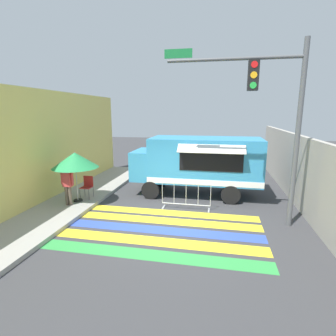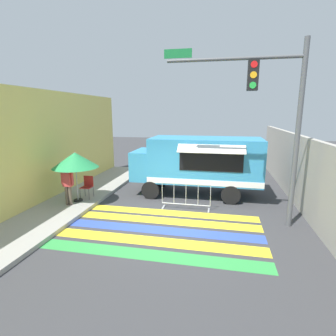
% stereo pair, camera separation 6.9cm
% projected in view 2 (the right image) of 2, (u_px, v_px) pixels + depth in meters
% --- Properties ---
extents(ground_plane, '(60.00, 60.00, 0.00)m').
position_uv_depth(ground_plane, '(166.00, 223.00, 9.01)').
color(ground_plane, '#38383A').
extents(sidewalk_left, '(4.40, 16.00, 0.14)m').
position_uv_depth(sidewalk_left, '(30.00, 210.00, 10.05)').
color(sidewalk_left, '#99968E').
rests_on(sidewalk_left, ground_plane).
extents(building_left_facade, '(0.25, 16.00, 4.64)m').
position_uv_depth(building_left_facade, '(22.00, 152.00, 9.60)').
color(building_left_facade, '#E5D166').
rests_on(building_left_facade, ground_plane).
extents(concrete_wall_right, '(0.20, 16.00, 2.82)m').
position_uv_depth(concrete_wall_right, '(299.00, 171.00, 10.63)').
color(concrete_wall_right, '#A39E93').
rests_on(concrete_wall_right, ground_plane).
extents(crosswalk_painted, '(6.40, 3.60, 0.01)m').
position_uv_depth(crosswalk_painted, '(162.00, 230.00, 8.44)').
color(crosswalk_painted, green).
rests_on(crosswalk_painted, ground_plane).
extents(food_truck, '(5.70, 2.61, 2.63)m').
position_uv_depth(food_truck, '(195.00, 161.00, 11.82)').
color(food_truck, '#338CBF').
rests_on(food_truck, ground_plane).
extents(traffic_signal_pole, '(4.33, 0.29, 5.89)m').
position_uv_depth(traffic_signal_pole, '(271.00, 105.00, 8.12)').
color(traffic_signal_pole, '#515456').
rests_on(traffic_signal_pole, ground_plane).
extents(patio_umbrella, '(1.82, 1.82, 2.03)m').
position_uv_depth(patio_umbrella, '(75.00, 160.00, 10.47)').
color(patio_umbrella, black).
rests_on(patio_umbrella, sidewalk_left).
extents(folding_chair, '(0.43, 0.43, 0.92)m').
position_uv_depth(folding_chair, '(88.00, 185.00, 11.19)').
color(folding_chair, '#4C4C51').
rests_on(folding_chair, sidewalk_left).
extents(vendor_person, '(0.53, 0.21, 1.61)m').
position_uv_depth(vendor_person, '(68.00, 182.00, 10.20)').
color(vendor_person, brown).
rests_on(vendor_person, sidewalk_left).
extents(barricade_front, '(1.92, 0.44, 1.06)m').
position_uv_depth(barricade_front, '(186.00, 196.00, 10.21)').
color(barricade_front, '#B7BABF').
rests_on(barricade_front, ground_plane).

